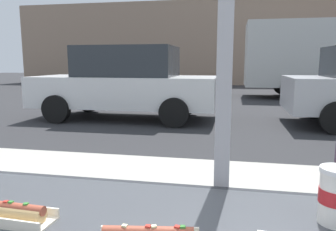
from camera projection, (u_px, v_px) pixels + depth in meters
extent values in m
plane|color=#2D2D30|center=(231.00, 113.00, 8.95)|extent=(60.00, 60.00, 0.00)
cube|color=#B2ADA3|center=(225.00, 218.00, 2.74)|extent=(16.00, 2.80, 0.16)
cube|color=#2A2C30|center=(221.00, 191.00, 1.08)|extent=(2.32, 0.02, 0.02)
cube|color=gray|center=(233.00, 43.00, 20.00)|extent=(28.00, 1.20, 5.07)
cube|color=red|center=(177.00, 228.00, 0.72)|extent=(0.01, 0.01, 0.01)
cube|color=red|center=(148.00, 227.00, 0.72)|extent=(0.01, 0.01, 0.01)
cube|color=beige|center=(154.00, 227.00, 0.72)|extent=(0.02, 0.01, 0.01)
cube|color=#337A2D|center=(183.00, 228.00, 0.72)|extent=(0.01, 0.01, 0.01)
cube|color=beige|center=(125.00, 227.00, 0.72)|extent=(0.01, 0.01, 0.01)
cube|color=beige|center=(6.00, 219.00, 0.86)|extent=(0.27, 0.09, 0.01)
cube|color=beige|center=(16.00, 208.00, 0.90)|extent=(0.26, 0.02, 0.03)
cylinder|color=tan|center=(5.00, 211.00, 0.86)|extent=(0.23, 0.05, 0.04)
cylinder|color=#9E4733|center=(5.00, 206.00, 0.85)|extent=(0.23, 0.04, 0.03)
cube|color=#337A2D|center=(26.00, 205.00, 0.84)|extent=(0.01, 0.01, 0.01)
cube|color=#337A2D|center=(11.00, 203.00, 0.85)|extent=(0.01, 0.01, 0.01)
cube|color=red|center=(6.00, 202.00, 0.85)|extent=(0.01, 0.01, 0.01)
cube|color=silver|center=(125.00, 91.00, 7.96)|extent=(4.39, 1.75, 0.71)
cube|color=#282D33|center=(127.00, 61.00, 7.83)|extent=(2.28, 1.54, 0.71)
cylinder|color=black|center=(186.00, 103.00, 8.60)|extent=(0.64, 0.18, 0.64)
cylinder|color=black|center=(174.00, 113.00, 6.91)|extent=(0.64, 0.18, 0.64)
cylinder|color=black|center=(89.00, 100.00, 9.12)|extent=(0.64, 0.18, 0.64)
cylinder|color=black|center=(56.00, 109.00, 7.43)|extent=(0.64, 0.18, 0.64)
cylinder|color=black|center=(314.00, 105.00, 8.07)|extent=(0.64, 0.18, 0.64)
cube|color=beige|center=(317.00, 54.00, 12.39)|extent=(5.30, 2.20, 2.43)
cylinder|color=black|center=(284.00, 84.00, 13.84)|extent=(0.90, 0.24, 0.90)
cylinder|color=black|center=(293.00, 88.00, 11.71)|extent=(0.90, 0.24, 0.90)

